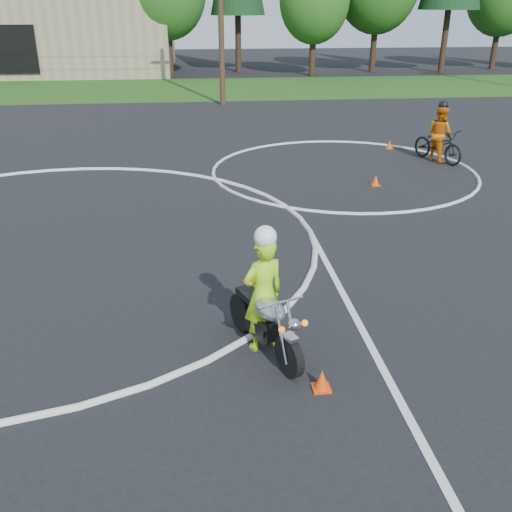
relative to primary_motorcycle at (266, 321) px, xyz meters
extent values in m
cube|color=#1E4714|center=(-4.40, 28.67, -0.50)|extent=(120.00, 10.00, 0.02)
torus|color=silver|center=(-4.40, 4.67, -0.51)|extent=(12.12, 12.12, 0.12)
torus|color=silver|center=(3.60, 9.67, -0.51)|extent=(8.10, 8.10, 0.10)
cube|color=silver|center=(1.60, -0.33, -0.51)|extent=(0.12, 10.00, 0.01)
cylinder|color=black|center=(0.25, -0.61, -0.21)|extent=(0.34, 0.60, 0.60)
cylinder|color=black|center=(-0.29, 0.68, -0.21)|extent=(0.34, 0.60, 0.60)
cube|color=black|center=(-0.04, 0.08, -0.11)|extent=(0.47, 0.62, 0.30)
ellipsoid|color=#A6A6AB|center=(0.04, -0.10, 0.27)|extent=(0.58, 0.73, 0.28)
cube|color=black|center=(-0.15, 0.36, 0.23)|extent=(0.47, 0.66, 0.10)
cylinder|color=silver|center=(0.14, -0.58, 0.14)|extent=(0.18, 0.35, 0.81)
cylinder|color=white|center=(0.31, -0.51, 0.14)|extent=(0.18, 0.35, 0.81)
cube|color=silver|center=(0.26, -0.63, 0.11)|extent=(0.22, 0.26, 0.05)
cylinder|color=white|center=(0.16, -0.38, 0.51)|extent=(0.66, 0.31, 0.04)
sphere|color=#BABAC0|center=(0.29, -0.71, 0.34)|extent=(0.18, 0.18, 0.18)
sphere|color=#E7530B|center=(0.12, -0.76, 0.31)|extent=(0.09, 0.09, 0.09)
sphere|color=orange|center=(0.45, -0.62, 0.31)|extent=(0.09, 0.09, 0.09)
cylinder|color=silver|center=(-0.05, 0.51, -0.21)|extent=(0.39, 0.77, 0.08)
imported|color=#A2EA18|center=(-0.02, 0.13, 0.38)|extent=(0.76, 0.64, 1.78)
sphere|color=white|center=(0.00, 0.09, 1.29)|extent=(0.32, 0.32, 0.32)
imported|color=black|center=(6.96, 10.53, 0.02)|extent=(1.45, 2.13, 1.06)
imported|color=#D9650B|center=(6.96, 10.53, 0.37)|extent=(0.96, 1.05, 1.77)
sphere|color=black|center=(6.96, 10.53, 1.28)|extent=(0.31, 0.31, 0.31)
cone|color=#ED440C|center=(5.97, 12.39, -0.36)|extent=(0.22, 0.22, 0.30)
cube|color=#ED440C|center=(5.97, 12.39, -0.50)|extent=(0.24, 0.24, 0.03)
cone|color=#ED440C|center=(0.07, 2.15, -0.36)|extent=(0.22, 0.22, 0.30)
cube|color=#ED440C|center=(0.07, 2.15, -0.50)|extent=(0.24, 0.24, 0.03)
cone|color=#ED440C|center=(4.14, 8.05, -0.36)|extent=(0.22, 0.22, 0.30)
cube|color=#ED440C|center=(4.14, 8.05, -0.50)|extent=(0.24, 0.24, 0.03)
cone|color=#ED440C|center=(0.64, -0.98, -0.36)|extent=(0.22, 0.22, 0.30)
cube|color=#ED440C|center=(0.64, -0.98, -0.50)|extent=(0.24, 0.24, 0.03)
cube|color=black|center=(-12.40, 33.57, 1.49)|extent=(3.00, 0.16, 3.00)
cylinder|color=#382619|center=(-2.40, 35.67, 1.11)|extent=(0.44, 0.44, 3.24)
cylinder|color=#382619|center=(2.60, 37.67, 1.47)|extent=(0.44, 0.44, 3.96)
cylinder|color=#382619|center=(7.60, 34.67, 0.93)|extent=(0.44, 0.44, 2.88)
ellipsoid|color=#1E5116|center=(7.60, 34.67, 4.45)|extent=(4.80, 4.80, 5.76)
cylinder|color=#382619|center=(12.60, 36.67, 1.29)|extent=(0.44, 0.44, 3.60)
cylinder|color=#382619|center=(17.60, 35.67, 1.65)|extent=(0.44, 0.44, 4.32)
cylinder|color=#382619|center=(22.60, 37.67, 1.11)|extent=(0.44, 0.44, 3.24)
cylinder|color=#382619|center=(-6.40, 36.67, 0.93)|extent=(0.44, 0.44, 2.88)
ellipsoid|color=#1E5116|center=(-6.40, 36.67, 4.45)|extent=(4.80, 4.80, 5.76)
camera|label=1|loc=(-0.91, -7.11, 4.23)|focal=40.00mm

